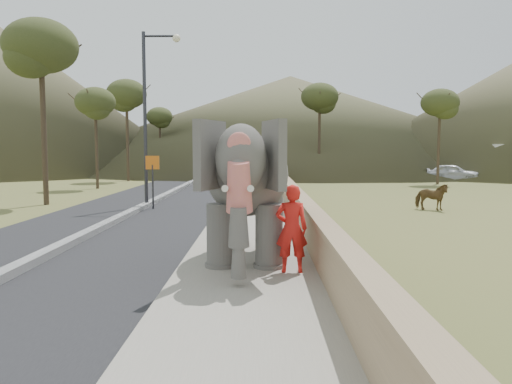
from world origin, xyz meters
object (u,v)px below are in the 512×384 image
(lamppost, at_px, (151,101))
(cow, at_px, (431,197))
(elephant_and_man, at_px, (248,193))
(motorcyclist, at_px, (213,177))

(lamppost, distance_m, cow, 13.29)
(elephant_and_man, xyz_separation_m, motorcyclist, (-2.95, 22.29, -0.85))
(cow, distance_m, motorcyclist, 16.10)
(lamppost, height_order, elephant_and_man, lamppost)
(lamppost, relative_size, elephant_and_man, 1.85)
(cow, bearing_deg, lamppost, 113.80)
(cow, relative_size, motorcyclist, 0.71)
(lamppost, bearing_deg, motorcyclist, 80.77)
(lamppost, relative_size, motorcyclist, 4.02)
(elephant_and_man, relative_size, motorcyclist, 2.18)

